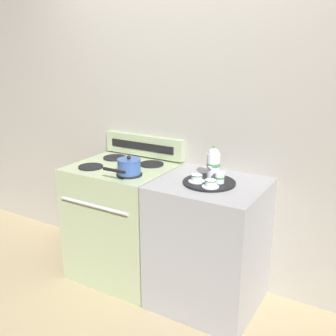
{
  "coord_description": "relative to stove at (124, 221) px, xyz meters",
  "views": [
    {
      "loc": [
        1.39,
        -2.27,
        1.79
      ],
      "look_at": [
        0.09,
        -0.08,
        1.0
      ],
      "focal_mm": 42.0,
      "sensor_mm": 36.0,
      "label": 1
    }
  ],
  "objects": [
    {
      "name": "creamer_jug",
      "position": [
        0.8,
        -0.01,
        0.51
      ],
      "size": [
        0.07,
        0.07,
        0.07
      ],
      "color": "silver",
      "rests_on": "serving_tray"
    },
    {
      "name": "side_counter",
      "position": [
        0.74,
        0.0,
        -0.0
      ],
      "size": [
        0.72,
        0.64,
        0.92
      ],
      "color": "#939399",
      "rests_on": "ground"
    },
    {
      "name": "teacup_right",
      "position": [
        0.67,
        -0.06,
        0.49
      ],
      "size": [
        0.11,
        0.11,
        0.05
      ],
      "color": "silver",
      "rests_on": "serving_tray"
    },
    {
      "name": "control_panel",
      "position": [
        -0.0,
        0.3,
        0.55
      ],
      "size": [
        0.73,
        0.05,
        0.17
      ],
      "color": "#9EAD84",
      "rests_on": "stove"
    },
    {
      "name": "teapot",
      "position": [
        0.73,
        0.07,
        0.57
      ],
      "size": [
        0.09,
        0.14,
        0.23
      ],
      "color": "silver",
      "rests_on": "serving_tray"
    },
    {
      "name": "stove",
      "position": [
        0.0,
        0.0,
        0.0
      ],
      "size": [
        0.74,
        0.67,
        0.93
      ],
      "color": "#9EAD84",
      "rests_on": "ground"
    },
    {
      "name": "wall_back",
      "position": [
        0.36,
        0.35,
        0.64
      ],
      "size": [
        6.0,
        0.05,
        2.2
      ],
      "color": "#9E998E",
      "rests_on": "ground"
    },
    {
      "name": "ground_plane",
      "position": [
        0.36,
        0.0,
        -0.46
      ],
      "size": [
        6.0,
        6.0,
        0.0
      ],
      "primitive_type": "plane",
      "color": "tan"
    },
    {
      "name": "serving_tray",
      "position": [
        0.74,
        -0.02,
        0.46
      ],
      "size": [
        0.35,
        0.35,
        0.01
      ],
      "color": "black",
      "rests_on": "side_counter"
    },
    {
      "name": "teacup_left",
      "position": [
        0.79,
        -0.11,
        0.49
      ],
      "size": [
        0.11,
        0.11,
        0.05
      ],
      "color": "silver",
      "rests_on": "serving_tray"
    },
    {
      "name": "saucepan",
      "position": [
        0.18,
        -0.15,
        0.52
      ],
      "size": [
        0.18,
        0.26,
        0.13
      ],
      "color": "#335193",
      "rests_on": "stove"
    }
  ]
}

